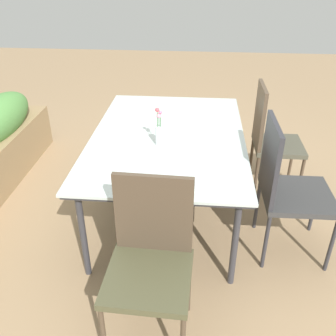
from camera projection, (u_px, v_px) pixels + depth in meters
name	position (u px, v px, depth m)	size (l,w,h in m)	color
ground_plane	(166.00, 214.00, 3.23)	(12.00, 12.00, 0.00)	#9E7F5B
dining_table	(168.00, 140.00, 2.94)	(1.76, 1.18, 0.72)	silver
chair_near_right	(270.00, 136.00, 3.28)	(0.42, 0.42, 1.01)	#4A493A
chair_end_left	(151.00, 255.00, 2.01)	(0.47, 0.47, 0.98)	#4A492F
chair_near_left	(286.00, 184.00, 2.59)	(0.49, 0.49, 1.02)	#363636
flower_vase	(159.00, 132.00, 2.73)	(0.05, 0.05, 0.29)	silver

